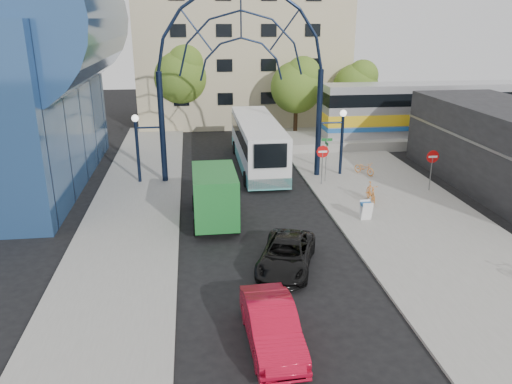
{
  "coord_description": "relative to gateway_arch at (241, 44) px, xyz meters",
  "views": [
    {
      "loc": [
        -3.15,
        -17.1,
        9.99
      ],
      "look_at": [
        -0.14,
        6.0,
        1.87
      ],
      "focal_mm": 35.0,
      "sensor_mm": 36.0,
      "label": 1
    }
  ],
  "objects": [
    {
      "name": "ground",
      "position": [
        0.0,
        -14.0,
        -8.56
      ],
      "size": [
        120.0,
        120.0,
        0.0
      ],
      "primitive_type": "plane",
      "color": "black",
      "rests_on": "ground"
    },
    {
      "name": "sidewalk_east",
      "position": [
        8.0,
        -10.0,
        -8.5
      ],
      "size": [
        8.0,
        56.0,
        0.12
      ],
      "primitive_type": "cube",
      "color": "gray",
      "rests_on": "ground"
    },
    {
      "name": "plaza_west",
      "position": [
        -6.5,
        -8.0,
        -8.5
      ],
      "size": [
        5.0,
        50.0,
        0.12
      ],
      "primitive_type": "cube",
      "color": "gray",
      "rests_on": "ground"
    },
    {
      "name": "gateway_arch",
      "position": [
        0.0,
        0.0,
        0.0
      ],
      "size": [
        13.64,
        0.44,
        12.1
      ],
      "color": "black",
      "rests_on": "ground"
    },
    {
      "name": "stop_sign",
      "position": [
        4.8,
        -2.0,
        -6.56
      ],
      "size": [
        0.8,
        0.07,
        2.5
      ],
      "color": "slate",
      "rests_on": "sidewalk_east"
    },
    {
      "name": "do_not_enter_sign",
      "position": [
        11.0,
        -4.0,
        -6.58
      ],
      "size": [
        0.76,
        0.07,
        2.48
      ],
      "color": "slate",
      "rests_on": "sidewalk_east"
    },
    {
      "name": "street_name_sign",
      "position": [
        5.2,
        -1.4,
        -6.43
      ],
      "size": [
        0.7,
        0.7,
        2.8
      ],
      "color": "slate",
      "rests_on": "sidewalk_east"
    },
    {
      "name": "sandwich_board",
      "position": [
        5.6,
        -8.02,
        -7.81
      ],
      "size": [
        0.55,
        0.61,
        0.99
      ],
      "color": "white",
      "rests_on": "sidewalk_east"
    },
    {
      "name": "commercial_block_east",
      "position": [
        16.0,
        -4.0,
        -6.06
      ],
      "size": [
        6.0,
        16.0,
        5.0
      ],
      "primitive_type": "cube",
      "color": "black",
      "rests_on": "ground"
    },
    {
      "name": "apartment_block",
      "position": [
        2.0,
        20.97,
        -1.55
      ],
      "size": [
        20.0,
        12.1,
        14.0
      ],
      "color": "tan",
      "rests_on": "ground"
    },
    {
      "name": "train_platform",
      "position": [
        20.0,
        8.0,
        -8.16
      ],
      "size": [
        32.0,
        5.0,
        0.8
      ],
      "primitive_type": "cube",
      "color": "gray",
      "rests_on": "ground"
    },
    {
      "name": "train_car",
      "position": [
        20.0,
        8.0,
        -5.66
      ],
      "size": [
        25.1,
        3.05,
        4.2
      ],
      "color": "#B7B7BC",
      "rests_on": "train_platform"
    },
    {
      "name": "tree_north_a",
      "position": [
        6.12,
        11.93,
        -3.95
      ],
      "size": [
        4.48,
        4.48,
        7.0
      ],
      "color": "#382314",
      "rests_on": "ground"
    },
    {
      "name": "tree_north_b",
      "position": [
        -3.88,
        15.93,
        -3.29
      ],
      "size": [
        5.12,
        5.12,
        8.0
      ],
      "color": "#382314",
      "rests_on": "ground"
    },
    {
      "name": "tree_north_c",
      "position": [
        12.12,
        13.93,
        -4.28
      ],
      "size": [
        4.16,
        4.16,
        6.5
      ],
      "color": "#382314",
      "rests_on": "ground"
    },
    {
      "name": "city_bus",
      "position": [
        1.37,
        2.89,
        -6.82
      ],
      "size": [
        2.9,
        12.11,
        3.31
      ],
      "rotation": [
        0.0,
        0.0,
        -0.0
      ],
      "color": "white",
      "rests_on": "ground"
    },
    {
      "name": "green_truck",
      "position": [
        -2.17,
        -6.88,
        -7.1
      ],
      "size": [
        2.28,
        5.79,
        2.91
      ],
      "rotation": [
        0.0,
        0.0,
        0.01
      ],
      "color": "black",
      "rests_on": "ground"
    },
    {
      "name": "black_suv",
      "position": [
        0.55,
        -12.56,
        -7.93
      ],
      "size": [
        3.46,
        4.97,
        1.26
      ],
      "primitive_type": "imported",
      "rotation": [
        0.0,
        0.0,
        -0.33
      ],
      "color": "black",
      "rests_on": "ground"
    },
    {
      "name": "red_sedan",
      "position": [
        -0.89,
        -17.65,
        -7.84
      ],
      "size": [
        1.69,
        4.42,
        1.44
      ],
      "primitive_type": "imported",
      "rotation": [
        0.0,
        0.0,
        0.04
      ],
      "color": "#B40B25",
      "rests_on": "ground"
    },
    {
      "name": "bike_near_a",
      "position": [
        8.16,
        -0.35,
        -8.01
      ],
      "size": [
        1.33,
        1.68,
        0.85
      ],
      "primitive_type": "imported",
      "rotation": [
        0.0,
        0.0,
        0.54
      ],
      "color": "orange",
      "rests_on": "sidewalk_east"
    },
    {
      "name": "bike_near_b",
      "position": [
        6.76,
        -5.5,
        -7.89
      ],
      "size": [
        0.69,
        1.88,
        1.1
      ],
      "primitive_type": "imported",
      "rotation": [
        0.0,
        0.0,
        -0.1
      ],
      "color": "orange",
      "rests_on": "sidewalk_east"
    }
  ]
}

